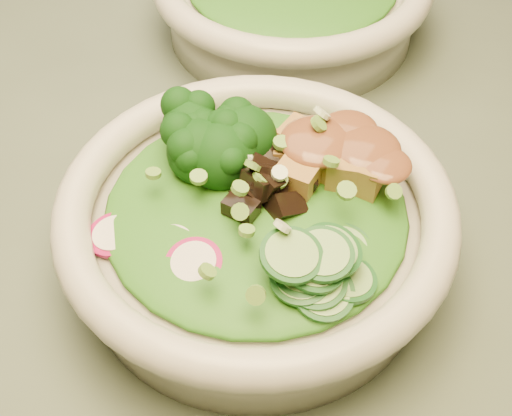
% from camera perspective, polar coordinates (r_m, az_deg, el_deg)
% --- Properties ---
extents(dining_table, '(1.20, 0.80, 0.75)m').
position_cam_1_polar(dining_table, '(0.59, 3.47, -11.67)').
color(dining_table, black).
rests_on(dining_table, ground).
extents(salad_bowl, '(0.26, 0.26, 0.07)m').
position_cam_1_polar(salad_bowl, '(0.46, 0.00, -1.59)').
color(salad_bowl, beige).
rests_on(salad_bowl, dining_table).
extents(lettuce_bed, '(0.19, 0.19, 0.02)m').
position_cam_1_polar(lettuce_bed, '(0.45, 0.00, 0.09)').
color(lettuce_bed, '#215C13').
rests_on(lettuce_bed, salad_bowl).
extents(broccoli_florets, '(0.09, 0.08, 0.04)m').
position_cam_1_polar(broccoli_florets, '(0.47, -4.02, 5.70)').
color(broccoli_florets, black).
rests_on(broccoli_florets, salad_bowl).
extents(radish_slices, '(0.11, 0.06, 0.02)m').
position_cam_1_polar(radish_slices, '(0.43, -7.02, -3.15)').
color(radish_slices, '#9B0B4B').
rests_on(radish_slices, salad_bowl).
extents(cucumber_slices, '(0.08, 0.08, 0.03)m').
position_cam_1_polar(cucumber_slices, '(0.41, 4.45, -4.41)').
color(cucumber_slices, '#7FB564').
rests_on(cucumber_slices, salad_bowl).
extents(mushroom_heap, '(0.08, 0.08, 0.04)m').
position_cam_1_polar(mushroom_heap, '(0.44, 1.27, 1.79)').
color(mushroom_heap, black).
rests_on(mushroom_heap, salad_bowl).
extents(tofu_cubes, '(0.10, 0.08, 0.03)m').
position_cam_1_polar(tofu_cubes, '(0.47, 6.40, 3.77)').
color(tofu_cubes, '#A47136').
rests_on(tofu_cubes, salad_bowl).
extents(peanut_sauce, '(0.07, 0.05, 0.02)m').
position_cam_1_polar(peanut_sauce, '(0.46, 6.52, 4.88)').
color(peanut_sauce, brown).
rests_on(peanut_sauce, tofu_cubes).
extents(scallion_garnish, '(0.18, 0.18, 0.02)m').
position_cam_1_polar(scallion_garnish, '(0.43, 0.00, 2.08)').
color(scallion_garnish, '#679B36').
rests_on(scallion_garnish, salad_bowl).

